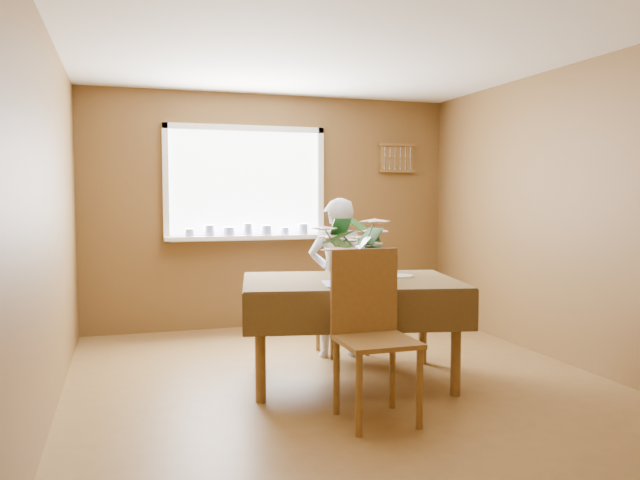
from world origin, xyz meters
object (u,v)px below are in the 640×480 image
object	(u,v)px
chair_near	(371,328)
seated_woman	(337,278)
dining_table	(350,292)
flower_bouquet	(351,242)
chair_far	(346,299)

from	to	relation	value
chair_near	seated_woman	distance (m)	1.53
dining_table	chair_near	xyz separation A→B (m)	(-0.14, -0.77, -0.11)
chair_near	flower_bouquet	distance (m)	0.74
chair_far	seated_woman	distance (m)	0.21
chair_far	chair_near	world-z (taller)	chair_near
dining_table	seated_woman	world-z (taller)	seated_woman
dining_table	chair_far	size ratio (longest dim) A/B	1.95
dining_table	chair_near	world-z (taller)	chair_near
chair_near	flower_bouquet	size ratio (longest dim) A/B	2.00
seated_woman	flower_bouquet	distance (m)	1.06
chair_far	flower_bouquet	distance (m)	1.17
seated_woman	chair_far	bearing A→B (deg)	-169.82
seated_woman	flower_bouquet	bearing A→B (deg)	82.42
chair_far	flower_bouquet	world-z (taller)	flower_bouquet
chair_far	seated_woman	size ratio (longest dim) A/B	0.66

